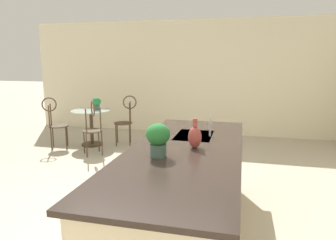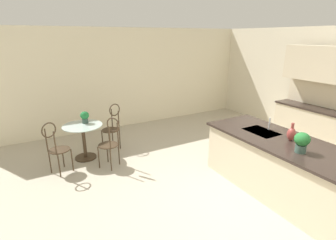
{
  "view_description": "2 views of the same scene",
  "coord_description": "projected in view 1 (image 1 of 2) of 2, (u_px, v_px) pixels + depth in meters",
  "views": [
    {
      "loc": [
        3.08,
        1.36,
        1.74
      ],
      "look_at": [
        -1.29,
        0.3,
        0.87
      ],
      "focal_mm": 32.77,
      "sensor_mm": 36.0,
      "label": 1
    },
    {
      "loc": [
        2.56,
        -2.56,
        2.48
      ],
      "look_at": [
        -1.57,
        -0.25,
        0.93
      ],
      "focal_mm": 27.43,
      "sensor_mm": 36.0,
      "label": 2
    }
  ],
  "objects": [
    {
      "name": "chair_by_island",
      "position": [
        93.0,
        125.0,
        5.66
      ],
      "size": [
        0.53,
        0.53,
        1.04
      ],
      "color": "#3D2D1E",
      "rests_on": "ground"
    },
    {
      "name": "wall_left_window",
      "position": [
        185.0,
        77.0,
        7.39
      ],
      "size": [
        0.12,
        7.8,
        2.7
      ],
      "primitive_type": "cube",
      "color": "beige",
      "rests_on": "ground"
    },
    {
      "name": "chair_toward_desk",
      "position": [
        126.0,
        118.0,
        6.41
      ],
      "size": [
        0.48,
        0.52,
        1.04
      ],
      "color": "#3D2D1E",
      "rests_on": "ground"
    },
    {
      "name": "ground_plane",
      "position": [
        118.0,
        212.0,
        3.59
      ],
      "size": [
        40.0,
        40.0,
        0.0
      ],
      "primitive_type": "plane",
      "color": "#B2A893"
    },
    {
      "name": "sink_faucet",
      "position": [
        210.0,
        126.0,
        3.39
      ],
      "size": [
        0.02,
        0.02,
        0.22
      ],
      "primitive_type": "cylinder",
      "color": "#B2B5BA",
      "rests_on": "kitchen_island"
    },
    {
      "name": "kitchen_island",
      "position": [
        185.0,
        193.0,
        3.02
      ],
      "size": [
        2.8,
        1.06,
        0.92
      ],
      "color": "beige",
      "rests_on": "ground"
    },
    {
      "name": "vase_on_counter",
      "position": [
        195.0,
        137.0,
        2.94
      ],
      "size": [
        0.13,
        0.13,
        0.29
      ],
      "color": "#993D38",
      "rests_on": "kitchen_island"
    },
    {
      "name": "chair_near_window",
      "position": [
        55.0,
        121.0,
        6.11
      ],
      "size": [
        0.51,
        0.52,
        1.04
      ],
      "color": "#3D2D1E",
      "rests_on": "ground"
    },
    {
      "name": "potted_plant_on_table",
      "position": [
        97.0,
        103.0,
        6.39
      ],
      "size": [
        0.18,
        0.18,
        0.25
      ],
      "color": "#385147",
      "rests_on": "bistro_table"
    },
    {
      "name": "potted_plant_counter_near",
      "position": [
        158.0,
        138.0,
        2.65
      ],
      "size": [
        0.21,
        0.21,
        0.3
      ],
      "color": "#385147",
      "rests_on": "kitchen_island"
    },
    {
      "name": "bistro_table",
      "position": [
        91.0,
        124.0,
        6.39
      ],
      "size": [
        0.8,
        0.8,
        0.74
      ],
      "color": "#3D2D1E",
      "rests_on": "ground"
    }
  ]
}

